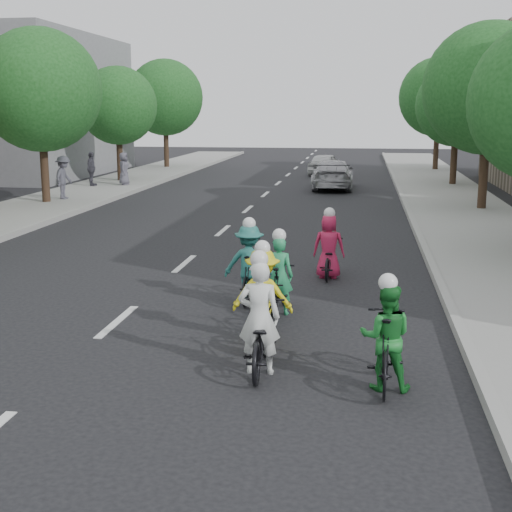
% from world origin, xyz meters
% --- Properties ---
extents(ground, '(120.00, 120.00, 0.00)m').
position_xyz_m(ground, '(0.00, 0.00, 0.00)').
color(ground, black).
rests_on(ground, ground).
extents(curb_left, '(0.18, 80.00, 0.18)m').
position_xyz_m(curb_left, '(-6.05, 10.00, 0.09)').
color(curb_left, '#999993').
rests_on(curb_left, ground).
extents(sidewalk_right, '(4.00, 80.00, 0.15)m').
position_xyz_m(sidewalk_right, '(8.00, 10.00, 0.07)').
color(sidewalk_right, gray).
rests_on(sidewalk_right, ground).
extents(curb_right, '(0.18, 80.00, 0.18)m').
position_xyz_m(curb_right, '(6.05, 10.00, 0.09)').
color(curb_right, '#999993').
rests_on(curb_right, ground).
extents(bldg_sw, '(10.00, 14.00, 8.00)m').
position_xyz_m(bldg_sw, '(-16.00, 28.00, 4.00)').
color(bldg_sw, slate).
rests_on(bldg_sw, ground).
extents(tree_l_3, '(4.80, 4.80, 6.93)m').
position_xyz_m(tree_l_3, '(-8.20, 15.00, 4.52)').
color(tree_l_3, black).
rests_on(tree_l_3, ground).
extents(tree_l_4, '(4.00, 4.00, 5.97)m').
position_xyz_m(tree_l_4, '(-8.20, 24.00, 3.96)').
color(tree_l_4, black).
rests_on(tree_l_4, ground).
extents(tree_l_5, '(4.80, 4.80, 6.93)m').
position_xyz_m(tree_l_5, '(-8.20, 33.00, 4.52)').
color(tree_l_5, black).
rests_on(tree_l_5, ground).
extents(tree_r_1, '(4.80, 4.80, 6.93)m').
position_xyz_m(tree_r_1, '(8.80, 15.60, 4.52)').
color(tree_r_1, black).
rests_on(tree_r_1, ground).
extents(tree_r_2, '(4.00, 4.00, 5.97)m').
position_xyz_m(tree_r_2, '(8.80, 24.60, 3.96)').
color(tree_r_2, black).
rests_on(tree_r_2, ground).
extents(tree_r_3, '(4.80, 4.80, 6.93)m').
position_xyz_m(tree_r_3, '(8.80, 33.60, 4.52)').
color(tree_r_3, black).
rests_on(tree_r_3, ground).
extents(cyclist_0, '(1.01, 1.62, 1.71)m').
position_xyz_m(cyclist_0, '(2.76, -0.65, 0.63)').
color(cyclist_0, black).
rests_on(cyclist_0, ground).
extents(cyclist_1, '(0.61, 1.58, 1.63)m').
position_xyz_m(cyclist_1, '(2.85, 1.02, 0.57)').
color(cyclist_1, black).
rests_on(cyclist_1, ground).
extents(cyclist_2, '(0.74, 1.63, 1.62)m').
position_xyz_m(cyclist_2, '(3.63, 4.09, 0.56)').
color(cyclist_2, black).
rests_on(cyclist_2, ground).
extents(cyclist_3, '(0.71, 1.87, 1.83)m').
position_xyz_m(cyclist_3, '(2.92, -2.07, 0.59)').
color(cyclist_3, black).
rests_on(cyclist_3, ground).
extents(cyclist_4, '(1.03, 1.66, 1.72)m').
position_xyz_m(cyclist_4, '(2.17, 1.71, 0.66)').
color(cyclist_4, black).
rests_on(cyclist_4, ground).
extents(cyclist_5, '(0.74, 1.80, 1.64)m').
position_xyz_m(cyclist_5, '(4.72, -2.43, 0.63)').
color(cyclist_5, black).
rests_on(cyclist_5, ground).
extents(follow_car_lead, '(2.05, 4.85, 1.40)m').
position_xyz_m(follow_car_lead, '(2.92, 22.73, 0.70)').
color(follow_car_lead, '#A4A3A7').
rests_on(follow_car_lead, ground).
extents(follow_car_trail, '(2.08, 3.90, 1.26)m').
position_xyz_m(follow_car_trail, '(2.16, 30.38, 0.63)').
color(follow_car_trail, white).
rests_on(follow_car_trail, ground).
extents(spectator_0, '(0.70, 1.17, 1.77)m').
position_xyz_m(spectator_0, '(-7.83, 15.94, 1.04)').
color(spectator_0, '#51505E').
rests_on(spectator_0, sidewalk_left).
extents(spectator_1, '(0.45, 0.98, 1.64)m').
position_xyz_m(spectator_1, '(-8.60, 20.99, 0.97)').
color(spectator_1, '#484753').
rests_on(spectator_1, sidewalk_left).
extents(spectator_2, '(0.61, 0.84, 1.58)m').
position_xyz_m(spectator_2, '(-7.21, 21.70, 0.94)').
color(spectator_2, '#565462').
rests_on(spectator_2, sidewalk_left).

